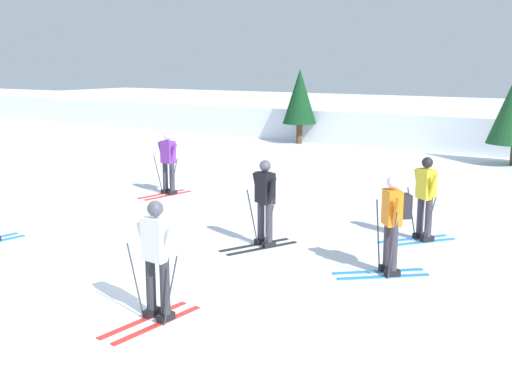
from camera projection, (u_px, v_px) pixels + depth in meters
ground_plane at (160, 281)px, 10.38m from camera, size 120.00×120.00×0.00m
far_snow_ridge at (483, 128)px, 27.77m from camera, size 80.00×7.69×1.45m
skier_orange at (393, 220)px, 10.52m from camera, size 1.45×1.33×1.71m
skier_purple at (169, 160)px, 17.05m from camera, size 1.00×1.64×1.71m
skier_white at (156, 257)px, 8.64m from camera, size 1.00×1.62×1.71m
skier_yellow at (425, 196)px, 12.57m from camera, size 1.26×1.50×1.71m
skier_black at (265, 201)px, 12.18m from camera, size 0.98×1.61×1.71m
conifer_far_centre at (300, 97)px, 27.68m from camera, size 1.49×1.49×3.29m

